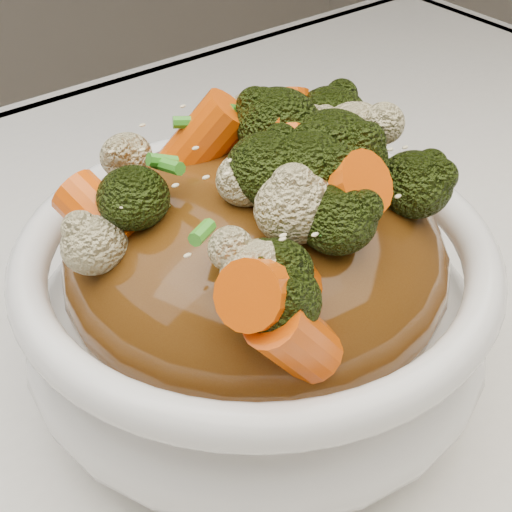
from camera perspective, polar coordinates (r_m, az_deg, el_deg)
tablecloth at (r=0.44m, az=-5.67°, el=-14.09°), size 1.20×0.80×0.04m
bowl at (r=0.41m, az=-0.00°, el=-4.01°), size 0.30×0.30×0.09m
sauce_base at (r=0.39m, az=-0.00°, el=-0.39°), size 0.24×0.24×0.11m
carrots at (r=0.35m, az=-0.00°, el=8.56°), size 0.24×0.24×0.06m
broccoli at (r=0.35m, az=-0.00°, el=8.40°), size 0.24×0.24×0.05m
cauliflower at (r=0.36m, az=-0.00°, el=8.09°), size 0.24×0.24×0.04m
scallions at (r=0.35m, az=-0.00°, el=8.72°), size 0.18×0.18×0.02m
sesame_seeds at (r=0.35m, az=-0.00°, el=8.72°), size 0.22×0.22×0.01m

